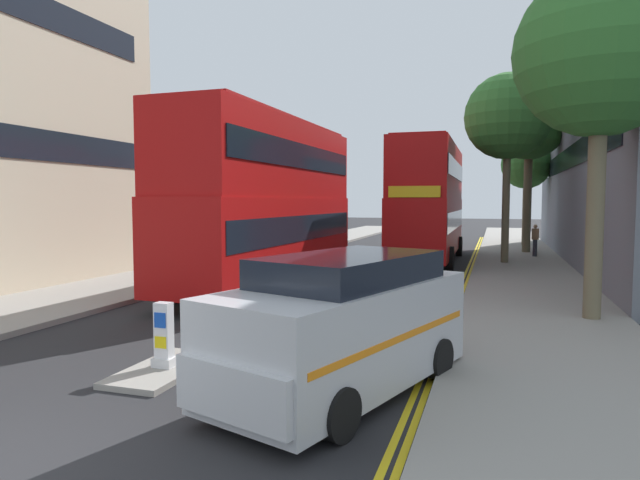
{
  "coord_description": "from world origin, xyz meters",
  "views": [
    {
      "loc": [
        5.36,
        -4.11,
        2.94
      ],
      "look_at": [
        0.5,
        11.0,
        1.8
      ],
      "focal_mm": 30.73,
      "sensor_mm": 36.0,
      "label": 1
    }
  ],
  "objects_px": {
    "double_decker_bus_away": "(268,198)",
    "double_decker_bus_oncoming": "(429,199)",
    "pedestrian_far": "(535,240)",
    "taxi_minivan": "(341,325)",
    "keep_left_bollard": "(164,337)"
  },
  "relations": [
    {
      "from": "keep_left_bollard",
      "to": "double_decker_bus_oncoming",
      "type": "distance_m",
      "value": 19.0
    },
    {
      "from": "double_decker_bus_oncoming",
      "to": "taxi_minivan",
      "type": "xyz_separation_m",
      "value": [
        0.87,
        -18.82,
        -1.96
      ]
    },
    {
      "from": "keep_left_bollard",
      "to": "double_decker_bus_oncoming",
      "type": "relative_size",
      "value": 0.1
    },
    {
      "from": "double_decker_bus_away",
      "to": "keep_left_bollard",
      "type": "bearing_deg",
      "value": -77.88
    },
    {
      "from": "keep_left_bollard",
      "to": "taxi_minivan",
      "type": "height_order",
      "value": "taxi_minivan"
    },
    {
      "from": "double_decker_bus_away",
      "to": "pedestrian_far",
      "type": "xyz_separation_m",
      "value": [
        9.2,
        12.56,
        -2.04
      ]
    },
    {
      "from": "double_decker_bus_away",
      "to": "pedestrian_far",
      "type": "distance_m",
      "value": 15.71
    },
    {
      "from": "double_decker_bus_away",
      "to": "double_decker_bus_oncoming",
      "type": "bearing_deg",
      "value": 66.45
    },
    {
      "from": "keep_left_bollard",
      "to": "pedestrian_far",
      "type": "height_order",
      "value": "pedestrian_far"
    },
    {
      "from": "taxi_minivan",
      "to": "keep_left_bollard",
      "type": "bearing_deg",
      "value": 177.87
    },
    {
      "from": "keep_left_bollard",
      "to": "taxi_minivan",
      "type": "bearing_deg",
      "value": -2.13
    },
    {
      "from": "double_decker_bus_oncoming",
      "to": "pedestrian_far",
      "type": "relative_size",
      "value": 6.68
    },
    {
      "from": "double_decker_bus_away",
      "to": "pedestrian_far",
      "type": "bearing_deg",
      "value": 53.78
    },
    {
      "from": "double_decker_bus_away",
      "to": "taxi_minivan",
      "type": "height_order",
      "value": "double_decker_bus_away"
    },
    {
      "from": "double_decker_bus_oncoming",
      "to": "pedestrian_far",
      "type": "distance_m",
      "value": 6.08
    }
  ]
}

